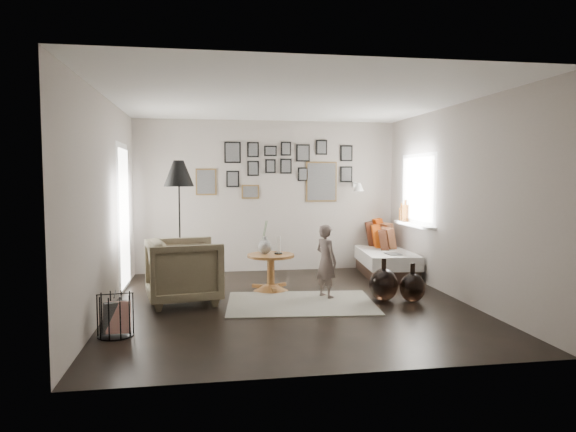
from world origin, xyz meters
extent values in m
plane|color=black|center=(0.00, 0.00, 0.00)|extent=(4.80, 4.80, 0.00)
plane|color=gray|center=(0.00, 2.40, 1.30)|extent=(4.50, 0.00, 4.50)
plane|color=gray|center=(0.00, -2.40, 1.30)|extent=(4.50, 0.00, 4.50)
plane|color=gray|center=(-2.25, 0.00, 1.30)|extent=(0.00, 4.80, 4.80)
plane|color=gray|center=(2.25, 0.00, 1.30)|extent=(0.00, 4.80, 4.80)
plane|color=white|center=(0.00, 0.00, 2.60)|extent=(4.80, 4.80, 0.00)
plane|color=white|center=(-2.23, 1.20, 1.05)|extent=(0.00, 2.14, 2.14)
plane|color=white|center=(-2.23, 1.20, 1.05)|extent=(0.00, 1.88, 1.88)
plane|color=white|center=(-2.23, 1.20, 1.05)|extent=(0.00, 1.93, 1.93)
plane|color=white|center=(2.23, 1.20, 1.45)|extent=(0.00, 1.30, 1.30)
plane|color=white|center=(2.23, 1.20, 1.45)|extent=(0.00, 1.14, 1.14)
cube|color=white|center=(2.17, 1.20, 0.88)|extent=(0.15, 1.32, 0.04)
cylinder|color=#8C4C14|center=(2.17, 1.55, 1.04)|extent=(0.10, 0.10, 0.28)
cylinder|color=#8C4C14|center=(2.17, 1.72, 1.01)|extent=(0.08, 0.08, 0.22)
cube|color=brown|center=(-1.05, 2.38, 1.55)|extent=(0.35, 0.03, 0.45)
cube|color=black|center=(-1.05, 2.37, 1.55)|extent=(0.30, 0.01, 0.40)
cube|color=black|center=(-0.60, 2.38, 2.05)|extent=(0.28, 0.03, 0.36)
cube|color=black|center=(-0.60, 2.37, 2.05)|extent=(0.23, 0.01, 0.31)
cube|color=black|center=(-0.60, 2.38, 1.60)|extent=(0.22, 0.03, 0.28)
cube|color=black|center=(-0.60, 2.37, 1.60)|extent=(0.17, 0.01, 0.23)
cube|color=black|center=(-0.25, 2.38, 2.10)|extent=(0.20, 0.03, 0.26)
cube|color=black|center=(-0.25, 2.37, 2.10)|extent=(0.15, 0.01, 0.21)
cube|color=black|center=(-0.25, 2.38, 1.78)|extent=(0.20, 0.03, 0.26)
cube|color=black|center=(-0.25, 2.37, 1.78)|extent=(0.15, 0.01, 0.21)
cube|color=black|center=(0.05, 2.38, 2.08)|extent=(0.22, 0.03, 0.18)
cube|color=black|center=(0.05, 2.37, 2.08)|extent=(0.17, 0.01, 0.13)
cube|color=black|center=(0.05, 2.38, 1.82)|extent=(0.18, 0.03, 0.24)
cube|color=black|center=(0.05, 2.37, 1.82)|extent=(0.13, 0.01, 0.19)
cube|color=black|center=(0.32, 2.38, 2.12)|extent=(0.18, 0.03, 0.24)
cube|color=black|center=(0.32, 2.37, 2.12)|extent=(0.13, 0.01, 0.19)
cube|color=black|center=(0.32, 2.38, 1.82)|extent=(0.20, 0.03, 0.26)
cube|color=black|center=(0.32, 2.37, 1.82)|extent=(0.15, 0.01, 0.21)
cube|color=black|center=(0.62, 2.38, 2.05)|extent=(0.24, 0.03, 0.30)
cube|color=black|center=(0.62, 2.37, 2.05)|extent=(0.19, 0.01, 0.25)
cube|color=black|center=(0.62, 2.38, 1.68)|extent=(0.18, 0.03, 0.24)
cube|color=black|center=(0.62, 2.37, 1.68)|extent=(0.13, 0.01, 0.19)
cube|color=brown|center=(0.95, 2.38, 1.55)|extent=(0.55, 0.03, 0.70)
cube|color=black|center=(0.95, 2.37, 1.55)|extent=(0.50, 0.01, 0.65)
cube|color=black|center=(0.95, 2.38, 2.15)|extent=(0.20, 0.03, 0.26)
cube|color=black|center=(0.95, 2.37, 2.15)|extent=(0.15, 0.01, 0.21)
cube|color=black|center=(1.40, 2.38, 2.05)|extent=(0.22, 0.03, 0.28)
cube|color=black|center=(1.40, 2.37, 2.05)|extent=(0.17, 0.01, 0.23)
cube|color=black|center=(1.40, 2.38, 1.68)|extent=(0.22, 0.03, 0.28)
cube|color=black|center=(1.40, 2.37, 1.68)|extent=(0.17, 0.01, 0.23)
cube|color=brown|center=(-0.30, 2.38, 1.38)|extent=(0.30, 0.03, 0.24)
cube|color=black|center=(-0.30, 2.37, 1.38)|extent=(0.25, 0.01, 0.19)
cube|color=white|center=(1.55, 2.37, 1.50)|extent=(0.06, 0.04, 0.10)
cylinder|color=white|center=(1.55, 2.25, 1.52)|extent=(0.02, 0.24, 0.02)
cone|color=white|center=(1.55, 2.12, 1.46)|extent=(0.18, 0.18, 0.14)
cube|color=silver|center=(0.14, -0.01, 0.01)|extent=(2.01, 1.50, 0.01)
cone|color=brown|center=(-0.15, 0.80, 0.05)|extent=(0.50, 0.50, 0.10)
cylinder|color=brown|center=(-0.15, 0.80, 0.27)|extent=(0.11, 0.11, 0.39)
cylinder|color=brown|center=(-0.15, 0.80, 0.51)|extent=(0.68, 0.68, 0.04)
ellipsoid|color=black|center=(-0.23, 0.82, 0.64)|extent=(0.19, 0.19, 0.21)
cylinder|color=black|center=(-0.23, 0.82, 0.76)|extent=(0.06, 0.06, 0.04)
cylinder|color=black|center=(-0.04, 0.80, 0.54)|extent=(0.12, 0.12, 0.02)
cube|color=black|center=(1.90, 1.78, 0.10)|extent=(0.92, 1.82, 0.20)
cube|color=beige|center=(1.90, 1.78, 0.30)|extent=(0.99, 1.89, 0.22)
cube|color=#C2420B|center=(1.92, 2.50, 0.64)|extent=(0.23, 0.52, 0.51)
cube|color=#402014|center=(1.79, 2.41, 0.62)|extent=(0.30, 0.49, 0.46)
cube|color=maroon|center=(2.03, 2.26, 0.61)|extent=(0.29, 0.47, 0.44)
cube|color=#C2420B|center=(1.85, 2.13, 0.60)|extent=(0.27, 0.45, 0.42)
cube|color=maroon|center=(1.99, 1.96, 0.58)|extent=(0.23, 0.40, 0.39)
cube|color=#402014|center=(1.90, 1.82, 0.57)|extent=(0.30, 0.41, 0.37)
cube|color=black|center=(1.85, 1.23, 0.42)|extent=(0.22, 0.29, 0.01)
imported|color=brown|center=(-1.35, 0.28, 0.42)|extent=(1.06, 1.04, 0.84)
cube|color=white|center=(-1.32, 0.33, 0.48)|extent=(0.43, 0.44, 0.17)
cylinder|color=black|center=(-1.44, 1.16, 0.02)|extent=(0.29, 0.29, 0.03)
cylinder|color=black|center=(-1.44, 1.16, 0.83)|extent=(0.02, 0.02, 1.66)
cone|color=black|center=(-1.44, 1.16, 1.69)|extent=(0.44, 0.44, 0.37)
cube|color=black|center=(-2.00, -1.02, 0.20)|extent=(0.26, 0.20, 0.33)
cube|color=white|center=(-1.97, -1.04, 0.20)|extent=(0.25, 0.10, 0.33)
ellipsoid|color=black|center=(1.24, -0.05, 0.22)|extent=(0.38, 0.38, 0.43)
cylinder|color=black|center=(1.24, -0.05, 0.50)|extent=(0.06, 0.06, 0.13)
ellipsoid|color=black|center=(1.59, -0.17, 0.19)|extent=(0.33, 0.33, 0.38)
cylinder|color=black|center=(1.59, -0.17, 0.45)|extent=(0.06, 0.06, 0.13)
imported|color=#64544F|center=(0.53, 0.26, 0.50)|extent=(0.38, 0.43, 1.00)
camera|label=1|loc=(-1.08, -6.42, 1.64)|focal=32.00mm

